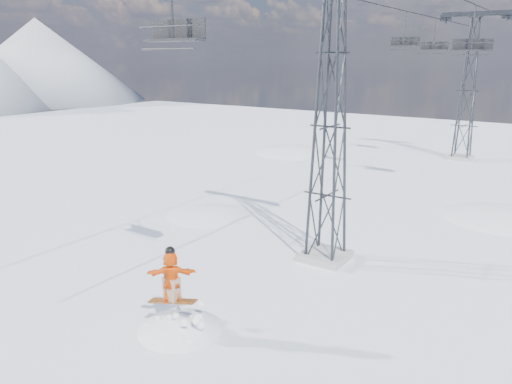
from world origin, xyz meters
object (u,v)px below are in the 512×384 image
(lift_tower_near, at_px, (330,128))
(lift_chair_near, at_px, (175,32))
(snowboarder_jump, at_px, (183,376))
(lift_tower_far, at_px, (468,91))

(lift_tower_near, relative_size, lift_chair_near, 4.46)
(lift_tower_near, xyz_separation_m, lift_chair_near, (-2.20, -6.14, 3.33))
(lift_tower_near, bearing_deg, snowboarder_jump, -99.55)
(lift_tower_far, distance_m, snowboarder_jump, 33.25)
(lift_tower_near, bearing_deg, lift_tower_far, 90.00)
(snowboarder_jump, height_order, lift_chair_near, lift_chair_near)
(lift_tower_near, relative_size, lift_tower_far, 1.00)
(lift_tower_far, xyz_separation_m, snowboarder_jump, (-1.25, -32.46, -7.11))
(lift_tower_far, bearing_deg, lift_tower_near, -90.00)
(lift_tower_far, xyz_separation_m, lift_chair_near, (-2.20, -31.14, 3.33))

